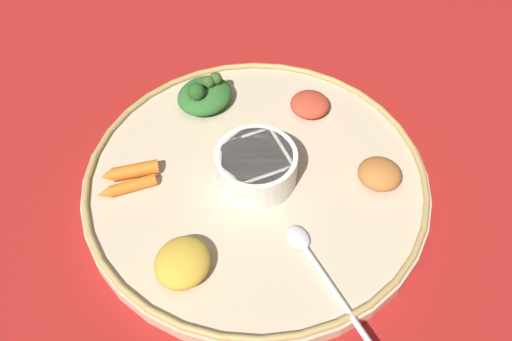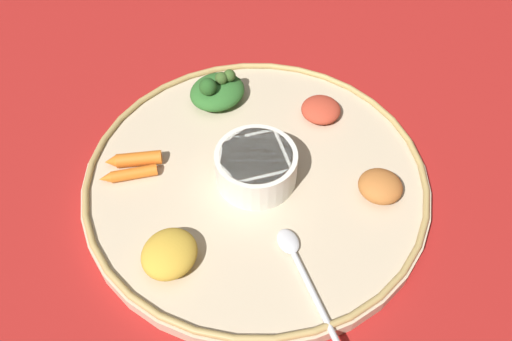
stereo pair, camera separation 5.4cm
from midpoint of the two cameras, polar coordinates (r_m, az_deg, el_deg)
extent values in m
plane|color=maroon|center=(0.71, 2.17, -1.80)|extent=(2.40, 2.40, 0.00)
cylinder|color=#C6B293|center=(0.70, 2.19, -1.35)|extent=(0.43, 0.43, 0.02)
torus|color=tan|center=(0.69, 2.22, -0.73)|extent=(0.43, 0.43, 0.01)
cylinder|color=silver|center=(0.67, 2.27, 0.28)|extent=(0.10, 0.10, 0.04)
cylinder|color=brown|center=(0.66, 2.32, 1.34)|extent=(0.09, 0.09, 0.01)
ellipsoid|color=silver|center=(0.64, 5.72, -7.37)|extent=(0.04, 0.04, 0.01)
cylinder|color=silver|center=(0.60, 9.31, -14.08)|extent=(0.13, 0.07, 0.01)
ellipsoid|color=#2D6628|center=(0.77, -2.00, 7.99)|extent=(0.10, 0.10, 0.03)
sphere|color=#385623|center=(0.77, -0.72, 9.63)|extent=(0.02, 0.02, 0.02)
sphere|color=#385623|center=(0.76, -1.55, 9.35)|extent=(0.02, 0.02, 0.02)
sphere|color=#23511E|center=(0.75, -2.91, 8.49)|extent=(0.02, 0.02, 0.02)
cylinder|color=orange|center=(0.71, -9.80, 1.06)|extent=(0.03, 0.06, 0.02)
cone|color=orange|center=(0.71, -12.63, 0.77)|extent=(0.02, 0.02, 0.02)
cylinder|color=orange|center=(0.70, -10.25, -0.40)|extent=(0.03, 0.06, 0.01)
cone|color=orange|center=(0.70, -13.13, -0.91)|extent=(0.02, 0.02, 0.01)
ellipsoid|color=#B73D28|center=(0.76, 8.68, 6.10)|extent=(0.06, 0.06, 0.02)
ellipsoid|color=gold|center=(0.62, -6.41, -8.62)|extent=(0.08, 0.08, 0.03)
ellipsoid|color=#B2662D|center=(0.69, 14.82, -1.69)|extent=(0.07, 0.07, 0.03)
camera|label=1|loc=(0.03, -87.74, 2.81)|focal=39.01mm
camera|label=2|loc=(0.03, 92.26, -2.81)|focal=39.01mm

